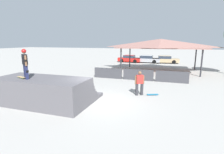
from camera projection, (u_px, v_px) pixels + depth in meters
name	position (u px, v px, depth m)	size (l,w,h in m)	color
ground_plane	(99.00, 102.00, 10.92)	(160.00, 160.00, 0.00)	#A3A09B
quarter_pipe_ramp	(45.00, 91.00, 10.71)	(5.64, 3.98, 1.60)	#565459
skater_on_deck	(25.00, 62.00, 9.94)	(0.69, 0.55, 1.72)	#1E2347
skateboard_on_deck	(22.00, 77.00, 10.29)	(0.81, 0.45, 0.09)	green
bystander_walking	(140.00, 82.00, 12.15)	(0.66, 0.43, 1.72)	#2D2D33
skateboard_on_ground	(152.00, 94.00, 12.30)	(0.82, 0.52, 0.09)	blue
barrier_fence	(138.00, 75.00, 16.95)	(9.16, 0.12, 1.05)	#3D3D42
pavilion_shelter	(161.00, 44.00, 21.65)	(10.39, 5.79, 4.03)	#2D2D33
parked_car_red	(130.00, 59.00, 31.46)	(4.20, 2.04, 1.27)	red
parked_car_silver	(147.00, 59.00, 30.77)	(4.59, 1.92, 1.27)	#A8AAAF
parked_car_tan	(165.00, 60.00, 30.19)	(4.63, 2.18, 1.27)	tan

